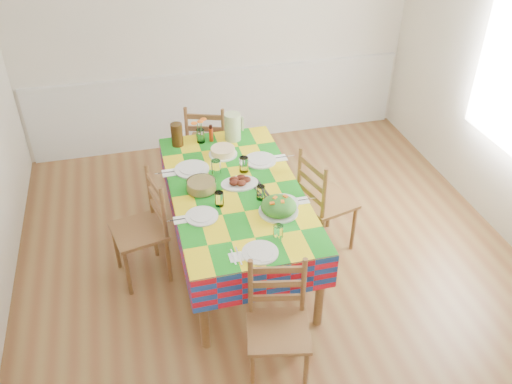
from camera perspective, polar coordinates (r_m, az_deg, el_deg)
room at (r=4.04m, az=2.63°, el=5.33°), size 4.58×5.08×2.78m
wainscot at (r=6.58m, az=-3.81°, el=9.23°), size 4.41×0.06×0.92m
dining_table at (r=4.58m, az=-2.15°, el=-0.47°), size 1.07×2.00×0.78m
setting_near_head at (r=3.91m, az=1.05°, el=-5.62°), size 0.43×0.29×0.13m
setting_left_near at (r=4.25m, az=-5.14°, el=-1.88°), size 0.47×0.28×0.12m
setting_left_far at (r=4.74m, az=-5.95°, el=2.43°), size 0.56×0.33×0.15m
setting_right_near at (r=4.36m, az=2.09°, el=-0.75°), size 0.47×0.27×0.12m
setting_right_far at (r=4.82m, az=-0.09°, el=3.22°), size 0.54×0.31×0.14m
meat_platter at (r=4.56m, az=-1.76°, el=1.08°), size 0.32×0.23×0.06m
salad_platter at (r=4.23m, az=2.40°, el=-1.57°), size 0.31×0.31×0.13m
pasta_bowl at (r=4.50m, az=-5.78°, el=0.65°), size 0.25×0.25×0.09m
cake at (r=4.97m, az=-3.50°, el=4.27°), size 0.26×0.26×0.07m
serving_utensils at (r=4.50m, az=0.47°, el=0.29°), size 0.14×0.32×0.01m
flower_vase at (r=5.16m, az=-5.89°, el=6.27°), size 0.16×0.13×0.25m
hot_sauce at (r=5.18m, az=-4.76°, el=6.20°), size 0.04×0.04×0.17m
green_pitcher at (r=5.17m, az=-2.48°, el=6.88°), size 0.15×0.15×0.27m
tea_pitcher at (r=5.13m, az=-8.32°, el=5.99°), size 0.11×0.11×0.22m
name_card at (r=3.81m, az=1.12°, el=-7.27°), size 0.09×0.03×0.02m
chair_near at (r=3.82m, az=2.30°, el=-13.90°), size 0.50×0.48×0.95m
chair_far at (r=5.73m, az=-5.01°, el=4.93°), size 0.55×0.53×0.98m
chair_left at (r=4.65m, az=-11.76°, el=-3.88°), size 0.50×0.51×0.98m
chair_right at (r=4.88m, az=7.08°, el=-1.08°), size 0.52×0.53×1.00m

